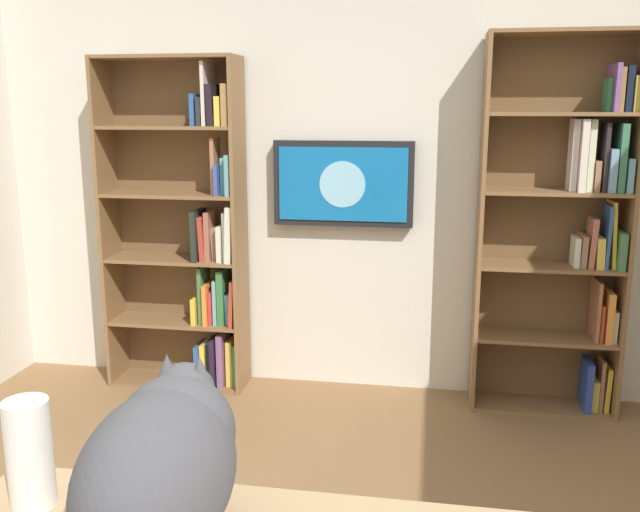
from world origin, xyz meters
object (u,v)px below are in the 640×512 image
bookshelf_right (192,238)px  paper_towel_roll (30,454)px  wall_mounted_tv (343,184)px  cat (164,461)px  bookshelf_left (568,227)px

bookshelf_right → paper_towel_roll: bearing=101.1°
wall_mounted_tv → paper_towel_roll: size_ratio=2.98×
wall_mounted_tv → cat: (0.05, 2.63, -0.33)m
wall_mounted_tv → paper_towel_roll: (0.43, 2.55, -0.39)m
bookshelf_right → bookshelf_left: bearing=-179.9°
bookshelf_left → paper_towel_roll: 3.00m
cat → bookshelf_right: bearing=-71.3°
wall_mounted_tv → paper_towel_roll: wall_mounted_tv is taller
wall_mounted_tv → bookshelf_right: bearing=5.3°
bookshelf_left → bookshelf_right: bearing=0.1°
cat → paper_towel_roll: (0.38, -0.08, -0.06)m
bookshelf_left → cat: bearing=62.9°
bookshelf_left → bookshelf_right: 2.17m
bookshelf_left → wall_mounted_tv: bearing=-3.7°
wall_mounted_tv → bookshelf_left: bearing=176.3°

